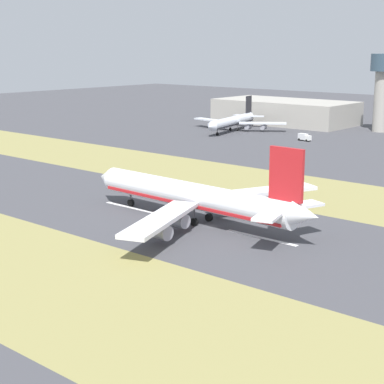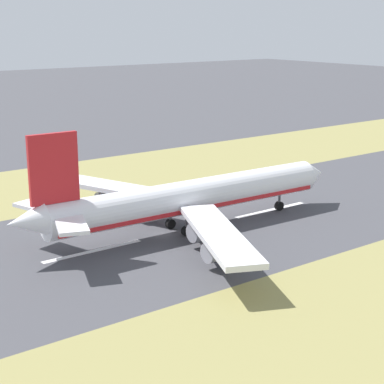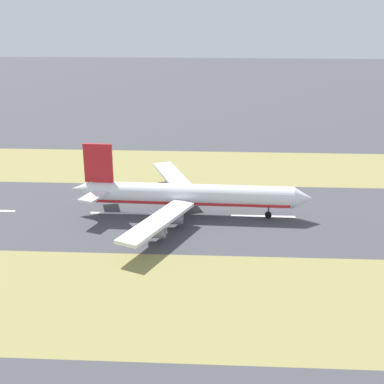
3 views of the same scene
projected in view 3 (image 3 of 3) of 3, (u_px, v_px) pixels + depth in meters
ground_plane at (172, 214)px, 151.13m from camera, size 800.00×800.00×0.00m
grass_median_west at (183, 166)px, 193.28m from camera, size 40.00×600.00×0.01m
grass_median_east at (152, 299)px, 108.98m from camera, size 40.00×600.00×0.01m
centreline_dash_mid at (122, 213)px, 151.84m from camera, size 1.20×18.00×0.01m
centreline_dash_far at (263, 216)px, 149.85m from camera, size 1.20×18.00×0.01m
airplane_main_jet at (185, 195)px, 148.50m from camera, size 64.10×67.14×20.20m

